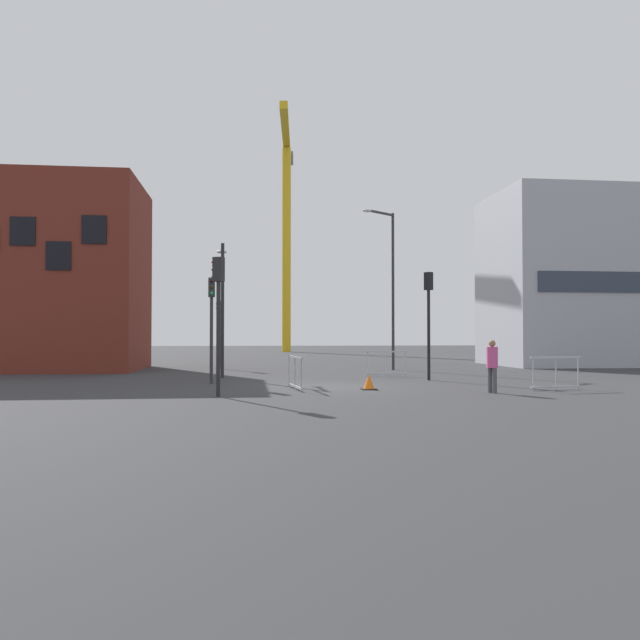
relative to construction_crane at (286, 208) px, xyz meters
The scene contains 15 objects.
ground 45.85m from the construction_crane, 91.44° to the right, with size 160.00×160.00×0.00m, color #333335.
brick_building 35.82m from the construction_crane, 112.65° to the right, with size 7.75×7.02×9.45m.
office_block 34.91m from the construction_crane, 62.38° to the right, with size 10.35×7.09×10.02m.
construction_crane is the anchor object (origin of this frame).
streetlamp_tall 35.25m from the construction_crane, 84.66° to the right, with size 1.84×1.34×7.96m.
streetlamp_short 40.12m from the construction_crane, 97.50° to the right, with size 0.44×2.00×5.57m.
traffic_light_crosswalk 34.28m from the construction_crane, 99.74° to the right, with size 0.39×0.32×3.52m.
traffic_light_verge 48.22m from the construction_crane, 95.92° to the right, with size 0.39×0.34×4.02m.
traffic_light_island 42.57m from the construction_crane, 85.68° to the right, with size 0.34×0.39×4.23m.
traffic_light_near 43.58m from the construction_crane, 97.25° to the right, with size 0.26×0.38×3.86m.
pedestrian_walking 48.38m from the construction_crane, 85.71° to the right, with size 0.34×0.34×1.62m.
safety_barrier_mid_span 46.52m from the construction_crane, 93.15° to the right, with size 0.33×2.29×1.08m.
safety_barrier_right_run 40.73m from the construction_crane, 87.03° to the right, with size 1.81×0.27×1.08m.
safety_barrier_rear 48.01m from the construction_crane, 82.61° to the right, with size 1.83×0.32×1.08m.
traffic_cone_by_barrier 46.93m from the construction_crane, 90.07° to the right, with size 0.50×0.50×0.50m.
Camera 1 is at (-2.89, -21.46, 1.78)m, focal length 35.54 mm.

